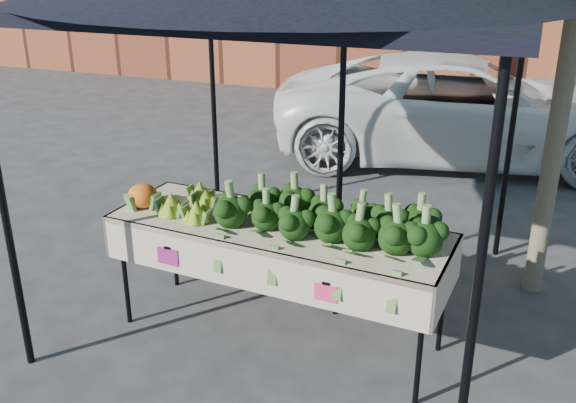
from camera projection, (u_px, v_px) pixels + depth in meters
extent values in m
plane|color=#2C2C2F|center=(271.00, 330.00, 4.87)|extent=(90.00, 90.00, 0.00)
cube|color=#C3B199|center=(278.00, 282.00, 4.63)|extent=(2.45, 0.97, 0.90)
cube|color=#F22D8C|center=(168.00, 260.00, 4.41)|extent=(0.17, 0.01, 0.12)
cube|color=#F02D68|center=(332.00, 291.00, 4.02)|extent=(0.17, 0.01, 0.12)
ellipsoid|color=black|center=(329.00, 212.00, 4.31)|extent=(1.56, 0.59, 0.28)
ellipsoid|color=#8DAE25|center=(194.00, 196.00, 4.68)|extent=(0.45, 0.59, 0.22)
ellipsoid|color=orange|center=(143.00, 195.00, 4.73)|extent=(0.22, 0.22, 0.20)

